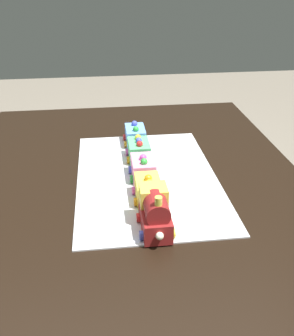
{
  "coord_description": "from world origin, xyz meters",
  "views": [
    {
      "loc": [
        -0.89,
        0.08,
        1.3
      ],
      "look_at": [
        0.07,
        -0.04,
        0.77
      ],
      "focal_mm": 41.22,
      "sensor_mm": 36.0,
      "label": 1
    }
  ],
  "objects_px": {
    "cake_car_hopper_sky_blue": "(135,135)",
    "cake_locomotive": "(155,212)",
    "dining_table": "(136,224)",
    "cake_car_tanker_bubblegum": "(143,168)",
    "cake_car_flatbed_lemon": "(148,190)",
    "cake_car_caboose_mint_green": "(139,150)"
  },
  "relations": [
    {
      "from": "cake_car_hopper_sky_blue",
      "to": "cake_locomotive",
      "type": "bearing_deg",
      "value": 180.0
    },
    {
      "from": "dining_table",
      "to": "cake_car_tanker_bubblegum",
      "type": "height_order",
      "value": "cake_car_tanker_bubblegum"
    },
    {
      "from": "dining_table",
      "to": "cake_car_flatbed_lemon",
      "type": "distance_m",
      "value": 0.15
    },
    {
      "from": "cake_locomotive",
      "to": "cake_car_hopper_sky_blue",
      "type": "distance_m",
      "value": 0.48
    },
    {
      "from": "cake_car_hopper_sky_blue",
      "to": "cake_car_caboose_mint_green",
      "type": "bearing_deg",
      "value": 180.0
    },
    {
      "from": "cake_car_tanker_bubblegum",
      "to": "cake_car_caboose_mint_green",
      "type": "height_order",
      "value": "same"
    },
    {
      "from": "cake_car_caboose_mint_green",
      "to": "cake_car_hopper_sky_blue",
      "type": "relative_size",
      "value": 1.0
    },
    {
      "from": "dining_table",
      "to": "cake_car_caboose_mint_green",
      "type": "bearing_deg",
      "value": -8.7
    },
    {
      "from": "cake_locomotive",
      "to": "cake_car_tanker_bubblegum",
      "type": "height_order",
      "value": "cake_locomotive"
    },
    {
      "from": "dining_table",
      "to": "cake_car_tanker_bubblegum",
      "type": "bearing_deg",
      "value": -21.88
    },
    {
      "from": "cake_car_hopper_sky_blue",
      "to": "cake_car_flatbed_lemon",
      "type": "bearing_deg",
      "value": 180.0
    },
    {
      "from": "cake_locomotive",
      "to": "cake_car_flatbed_lemon",
      "type": "height_order",
      "value": "cake_locomotive"
    },
    {
      "from": "cake_locomotive",
      "to": "cake_car_tanker_bubblegum",
      "type": "relative_size",
      "value": 1.4
    },
    {
      "from": "cake_car_flatbed_lemon",
      "to": "cake_car_hopper_sky_blue",
      "type": "height_order",
      "value": "same"
    },
    {
      "from": "cake_car_caboose_mint_green",
      "to": "cake_locomotive",
      "type": "bearing_deg",
      "value": 180.0
    },
    {
      "from": "cake_car_tanker_bubblegum",
      "to": "cake_car_hopper_sky_blue",
      "type": "bearing_deg",
      "value": 0.0
    },
    {
      "from": "cake_car_tanker_bubblegum",
      "to": "cake_car_flatbed_lemon",
      "type": "bearing_deg",
      "value": 180.0
    },
    {
      "from": "cake_locomotive",
      "to": "cake_car_hopper_sky_blue",
      "type": "height_order",
      "value": "cake_locomotive"
    },
    {
      "from": "cake_locomotive",
      "to": "cake_car_caboose_mint_green",
      "type": "distance_m",
      "value": 0.37
    },
    {
      "from": "dining_table",
      "to": "cake_car_tanker_bubblegum",
      "type": "xyz_separation_m",
      "value": [
        0.07,
        -0.03,
        0.14
      ]
    },
    {
      "from": "cake_car_flatbed_lemon",
      "to": "cake_car_tanker_bubblegum",
      "type": "relative_size",
      "value": 1.0
    },
    {
      "from": "dining_table",
      "to": "cake_car_flatbed_lemon",
      "type": "relative_size",
      "value": 14.0
    }
  ]
}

